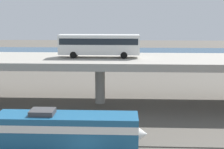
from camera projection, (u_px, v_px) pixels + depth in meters
rail_strip_far at (89, 146)px, 30.54m from camera, size 110.00×0.12×0.12m
train_locomotive at (74, 129)px, 29.43m from camera, size 15.17×3.04×4.18m
highway_overpass at (100, 62)px, 44.18m from camera, size 96.00×11.57×7.09m
transit_bus_on_overpass at (99, 44)px, 43.75m from camera, size 12.00×2.68×3.40m
pier_parking_lot at (110, 62)px, 79.60m from camera, size 67.86×11.82×1.23m
parked_car_0 at (26, 57)px, 79.88m from camera, size 4.01×1.86×1.50m
parked_car_1 at (105, 58)px, 78.64m from camera, size 4.41×1.89×1.50m
parked_car_2 at (177, 59)px, 76.60m from camera, size 4.40×1.83×1.50m
parked_car_3 at (65, 58)px, 78.18m from camera, size 4.36×1.83×1.50m
parked_car_4 at (99, 56)px, 81.88m from camera, size 4.39×1.92×1.50m
parked_car_5 at (23, 55)px, 82.97m from camera, size 4.34×1.99×1.50m
harbor_water at (113, 53)px, 102.22m from camera, size 140.00×36.00×0.01m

